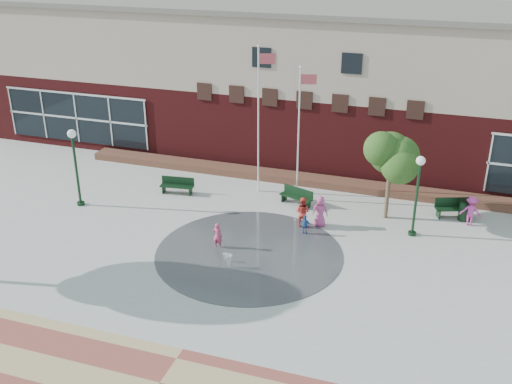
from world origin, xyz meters
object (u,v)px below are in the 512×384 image
(trash_can, at_px, (465,210))
(child_splash, at_px, (218,236))
(flagpole_left, at_px, (259,113))
(flagpole_right, at_px, (300,128))
(bench_left, at_px, (177,189))

(trash_can, relative_size, child_splash, 0.86)
(trash_can, bearing_deg, flagpole_left, 179.28)
(flagpole_right, distance_m, trash_can, 9.20)
(flagpole_right, relative_size, bench_left, 3.82)
(flagpole_left, distance_m, flagpole_right, 2.36)
(trash_can, bearing_deg, child_splash, -148.58)
(flagpole_left, height_order, trash_can, flagpole_left)
(flagpole_left, height_order, bench_left, flagpole_left)
(flagpole_right, bearing_deg, trash_can, -13.81)
(flagpole_right, relative_size, child_splash, 5.76)
(flagpole_left, bearing_deg, flagpole_right, -25.29)
(flagpole_right, xyz_separation_m, bench_left, (-6.43, -1.36, -3.72))
(bench_left, bearing_deg, trash_can, -1.18)
(bench_left, relative_size, trash_can, 1.76)
(bench_left, distance_m, child_splash, 6.54)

